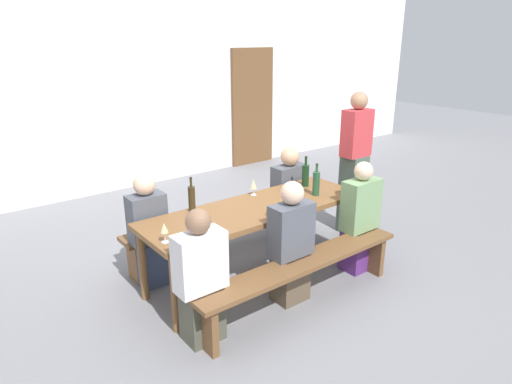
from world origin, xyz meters
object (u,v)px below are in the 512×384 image
at_px(wine_bottle_0, 192,198).
at_px(wine_bottle_1, 305,175).
at_px(seated_guest_far_0, 148,233).
at_px(bench_near, 303,270).
at_px(bench_far, 219,223).
at_px(standing_host, 354,166).
at_px(wine_bottle_2, 316,183).
at_px(tasting_table, 256,214).
at_px(wine_glass_2, 164,229).
at_px(seated_guest_near_0, 201,281).
at_px(seated_guest_far_1, 289,196).
at_px(seated_guest_near_1, 291,246).
at_px(seated_guest_near_2, 360,220).
at_px(wine_glass_0, 286,200).
at_px(wooden_door, 253,108).
at_px(wine_glass_1, 253,184).

distance_m(wine_bottle_0, wine_bottle_1, 1.35).
bearing_deg(seated_guest_far_0, bench_near, 37.01).
xyz_separation_m(bench_far, standing_host, (1.61, -0.50, 0.47)).
height_order(bench_near, wine_bottle_2, wine_bottle_2).
distance_m(tasting_table, wine_glass_2, 1.08).
distance_m(tasting_table, bench_far, 0.73).
distance_m(wine_bottle_1, seated_guest_near_0, 1.91).
distance_m(bench_near, seated_guest_near_0, 0.96).
bearing_deg(seated_guest_near_0, seated_guest_far_1, -60.68).
distance_m(wine_bottle_1, seated_guest_near_1, 1.12).
xyz_separation_m(wine_bottle_2, seated_guest_near_0, (-1.63, -0.40, -0.36)).
distance_m(tasting_table, seated_guest_near_2, 1.06).
xyz_separation_m(wine_bottle_0, seated_guest_near_2, (1.46, -0.79, -0.34)).
relative_size(wine_glass_2, seated_guest_near_2, 0.14).
distance_m(bench_near, seated_guest_far_1, 1.48).
bearing_deg(wine_glass_0, bench_far, 99.73).
relative_size(bench_near, wine_bottle_1, 6.56).
relative_size(wooden_door, bench_far, 0.96).
xyz_separation_m(wooden_door, seated_guest_near_1, (-2.59, -3.93, -0.51)).
bearing_deg(seated_guest_near_1, standing_host, -67.25).
bearing_deg(seated_guest_far_0, seated_guest_near_0, -2.78).
xyz_separation_m(wine_glass_2, seated_guest_near_1, (1.04, -0.34, -0.33)).
bearing_deg(wine_bottle_2, wine_glass_0, -164.60).
relative_size(wine_glass_0, seated_guest_far_0, 0.14).
bearing_deg(seated_guest_near_1, wine_bottle_2, -60.05).
bearing_deg(seated_guest_far_1, seated_guest_near_0, -60.68).
relative_size(bench_near, wine_bottle_0, 6.58).
xyz_separation_m(seated_guest_far_0, standing_host, (2.49, -0.35, 0.29)).
xyz_separation_m(wine_bottle_2, seated_guest_near_2, (0.23, -0.40, -0.34)).
height_order(tasting_table, seated_guest_far_1, seated_guest_far_1).
height_order(wooden_door, standing_host, wooden_door).
xyz_separation_m(seated_guest_near_2, standing_host, (0.68, 0.68, 0.29)).
bearing_deg(seated_guest_near_1, tasting_table, -0.95).
relative_size(bench_near, seated_guest_near_2, 1.89).
relative_size(wine_glass_2, seated_guest_far_1, 0.15).
distance_m(bench_far, wine_bottle_2, 1.16).
height_order(wine_glass_2, standing_host, standing_host).
height_order(wooden_door, wine_glass_1, wooden_door).
xyz_separation_m(bench_near, seated_guest_far_1, (0.89, 1.18, 0.16)).
height_order(tasting_table, wine_glass_2, wine_glass_2).
xyz_separation_m(seated_guest_near_2, seated_guest_far_1, (-0.03, 1.03, -0.02)).
relative_size(tasting_table, wine_glass_1, 13.48).
relative_size(wine_bottle_1, seated_guest_near_2, 0.29).
bearing_deg(wine_bottle_1, seated_guest_far_1, 76.73).
height_order(wooden_door, seated_guest_near_0, wooden_door).
relative_size(seated_guest_near_2, seated_guest_far_0, 1.02).
bearing_deg(wine_bottle_2, wine_bottle_1, 67.01).
bearing_deg(bench_near, seated_guest_near_2, 9.23).
relative_size(seated_guest_near_0, seated_guest_near_1, 0.98).
bearing_deg(seated_guest_far_0, wine_bottle_0, 55.99).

